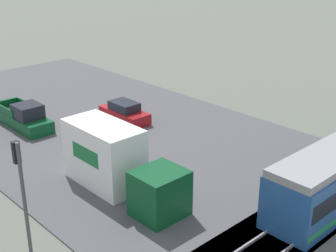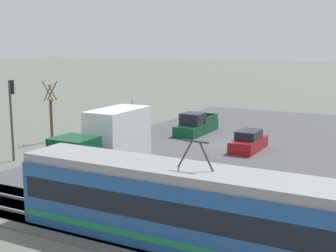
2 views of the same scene
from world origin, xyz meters
name	(u,v)px [view 1 (image 1 of 2)]	position (x,y,z in m)	size (l,w,h in m)	color
ground_plane	(96,124)	(0.00, 0.00, 0.00)	(320.00, 320.00, 0.00)	#60665B
road_surface	(96,124)	(0.00, 0.00, 0.04)	(19.77, 39.55, 0.08)	#4C4C51
rail_bed	(308,220)	(0.00, 18.20, 0.05)	(70.49, 4.40, 0.22)	#5B5954
box_truck	(116,163)	(5.06, 9.27, 1.73)	(2.48, 8.15, 3.57)	#0C4723
pickup_truck	(25,118)	(4.31, -2.97, 0.81)	(1.95, 5.59, 1.93)	#0C4723
sedan_car_0	(124,113)	(-1.93, 1.05, 0.71)	(1.77, 4.30, 1.52)	maroon
traffic_light_pole	(22,187)	(11.51, 11.48, 3.60)	(0.28, 0.47, 5.59)	#47474C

